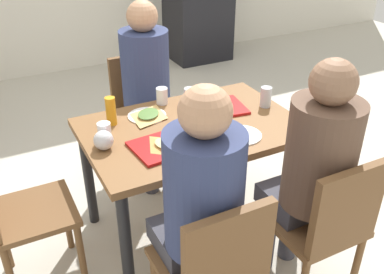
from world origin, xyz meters
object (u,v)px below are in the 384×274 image
chair_near_left (215,268)px  plastic_cup_b (229,144)px  tray_red_far (214,108)px  pizza_slice_b (210,105)px  person_in_brown_jacket (313,164)px  plastic_cup_c (104,132)px  paper_plate_near_edge (241,135)px  soda_can (266,97)px  foil_bundle (103,140)px  tray_red_near (168,145)px  paper_plate_center (147,116)px  chair_near_right (326,224)px  person_in_red (199,201)px  plastic_cup_d (190,96)px  chair_far_side (142,106)px  condiment_bottle (111,111)px  main_table (192,140)px  pizza_slice_a (166,145)px  chair_left_end (14,208)px  person_far_side (148,81)px  plastic_cup_a (162,96)px

chair_near_left → plastic_cup_b: chair_near_left is taller
tray_red_far → pizza_slice_b: 0.03m
person_in_brown_jacket → plastic_cup_c: 1.04m
paper_plate_near_edge → soda_can: soda_can is taller
plastic_cup_c → foil_bundle: same height
tray_red_near → paper_plate_center: tray_red_near is taller
chair_near_right → soda_can: (0.21, 0.80, 0.28)m
paper_plate_near_edge → foil_bundle: bearing=163.7°
person_in_red → plastic_cup_c: size_ratio=12.74×
plastic_cup_c → plastic_cup_d: size_ratio=1.00×
chair_far_side → soda_can: chair_far_side is taller
condiment_bottle → foil_bundle: condiment_bottle is taller
person_in_red → tray_red_far: size_ratio=3.54×
main_table → soda_can: soda_can is taller
paper_plate_center → pizza_slice_a: pizza_slice_a is taller
main_table → chair_far_side: 0.79m
tray_red_far → paper_plate_near_edge: bearing=-95.0°
plastic_cup_d → foil_bundle: same height
person_in_brown_jacket → chair_near_right: bearing=-90.0°
soda_can → plastic_cup_b: bearing=-142.9°
soda_can → foil_bundle: 1.01m
chair_near_left → paper_plate_near_edge: size_ratio=3.93×
chair_far_side → chair_left_end: 1.25m
tray_red_far → plastic_cup_c: plastic_cup_c is taller
person_in_brown_jacket → plastic_cup_d: bearing=101.2°
tray_red_near → pizza_slice_a: pizza_slice_a is taller
chair_far_side → condiment_bottle: size_ratio=5.40×
person_in_brown_jacket → plastic_cup_d: person_in_brown_jacket is taller
paper_plate_center → plastic_cup_b: bearing=-69.6°
tray_red_far → plastic_cup_d: bearing=122.5°
tray_red_near → plastic_cup_c: size_ratio=3.60×
main_table → chair_far_side: (0.00, 0.78, -0.12)m
chair_left_end → plastic_cup_c: chair_left_end is taller
person_in_red → pizza_slice_a: bearing=81.9°
pizza_slice_b → plastic_cup_c: plastic_cup_c is taller
chair_far_side → person_far_side: bearing=-90.0°
chair_near_right → soda_can: chair_near_right is taller
person_in_brown_jacket → plastic_cup_a: 1.03m
chair_near_right → chair_far_side: (-0.30, 1.57, 0.00)m
chair_near_right → pizza_slice_b: chair_near_right is taller
person_in_brown_jacket → plastic_cup_b: person_in_brown_jacket is taller
chair_near_left → chair_left_end: (-0.68, 0.78, 0.00)m
pizza_slice_a → plastic_cup_c: plastic_cup_c is taller
chair_near_right → person_in_red: size_ratio=0.68×
person_far_side → paper_plate_near_edge: bearing=-78.3°
tray_red_near → tray_red_far: bearing=32.0°
pizza_slice_b → chair_left_end: bearing=-173.1°
plastic_cup_a → condiment_bottle: (-0.36, -0.12, 0.03)m
chair_near_right → pizza_slice_a: (-0.52, 0.62, 0.24)m
person_in_brown_jacket → condiment_bottle: 1.10m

